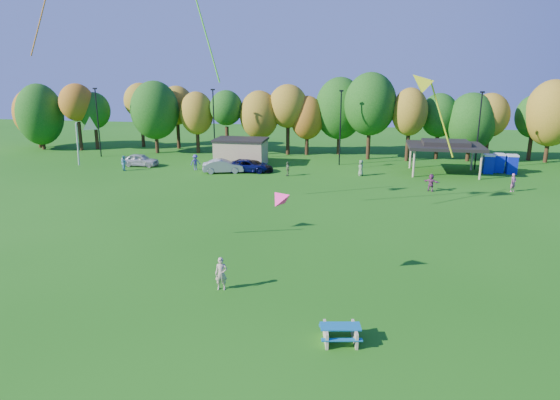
% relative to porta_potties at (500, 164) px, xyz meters
% --- Properties ---
extents(ground, '(160.00, 160.00, 0.00)m').
position_rel_porta_potties_xyz_m(ground, '(-20.33, -38.39, -1.10)').
color(ground, '#19600F').
rests_on(ground, ground).
extents(tree_line, '(93.57, 10.55, 11.15)m').
position_rel_porta_potties_xyz_m(tree_line, '(-21.36, 7.12, 4.82)').
color(tree_line, black).
rests_on(tree_line, ground).
extents(lamp_posts, '(64.50, 0.25, 9.09)m').
position_rel_porta_potties_xyz_m(lamp_posts, '(-18.33, 1.61, 3.80)').
color(lamp_posts, black).
rests_on(lamp_posts, ground).
extents(utility_building, '(6.30, 4.30, 3.25)m').
position_rel_porta_potties_xyz_m(utility_building, '(-30.33, -0.39, 0.54)').
color(utility_building, tan).
rests_on(utility_building, ground).
extents(pavilion, '(8.20, 6.20, 3.77)m').
position_rel_porta_potties_xyz_m(pavilion, '(-6.33, -1.39, 2.13)').
color(pavilion, tan).
rests_on(pavilion, ground).
extents(porta_potties, '(3.75, 1.91, 2.18)m').
position_rel_porta_potties_xyz_m(porta_potties, '(0.00, 0.00, 0.00)').
color(porta_potties, '#0D1CAD').
rests_on(porta_potties, ground).
extents(picnic_table, '(2.04, 1.79, 0.78)m').
position_rel_porta_potties_xyz_m(picnic_table, '(-15.70, -39.39, -0.64)').
color(picnic_table, tan).
rests_on(picnic_table, ground).
extents(kite_flyer, '(0.74, 0.55, 1.86)m').
position_rel_porta_potties_xyz_m(kite_flyer, '(-22.51, -35.13, -0.17)').
color(kite_flyer, tan).
rests_on(kite_flyer, ground).
extents(car_a, '(4.45, 1.81, 1.51)m').
position_rel_porta_potties_xyz_m(car_a, '(-42.23, -3.49, -0.34)').
color(car_a, '#BCBCBC').
rests_on(car_a, ground).
extents(car_b, '(4.96, 2.90, 1.55)m').
position_rel_porta_potties_xyz_m(car_b, '(-31.15, -5.43, -0.33)').
color(car_b, gray).
rests_on(car_b, ground).
extents(car_c, '(5.17, 2.58, 1.40)m').
position_rel_porta_potties_xyz_m(car_c, '(-28.43, -4.41, -0.40)').
color(car_c, '#0C104C').
rests_on(car_c, ground).
extents(car_d, '(4.65, 2.44, 1.29)m').
position_rel_porta_potties_xyz_m(car_d, '(-27.77, -4.14, -0.45)').
color(car_d, black).
rests_on(car_d, ground).
extents(far_person_0, '(1.37, 1.24, 1.85)m').
position_rel_porta_potties_xyz_m(far_person_0, '(-34.81, -4.54, -0.17)').
color(far_person_0, '#4A4291').
rests_on(far_person_0, ground).
extents(far_person_1, '(1.66, 1.21, 1.74)m').
position_rel_porta_potties_xyz_m(far_person_1, '(-8.64, -10.17, -0.23)').
color(far_person_1, '#83366A').
rests_on(far_person_1, ground).
extents(far_person_2, '(0.70, 0.95, 1.77)m').
position_rel_porta_potties_xyz_m(far_person_2, '(-15.57, -4.25, -0.21)').
color(far_person_2, '#617D55').
rests_on(far_person_2, ground).
extents(far_person_3, '(0.78, 0.74, 1.80)m').
position_rel_porta_potties_xyz_m(far_person_3, '(-0.75, -8.90, -0.20)').
color(far_person_3, '#C25B93').
rests_on(far_person_3, ground).
extents(far_person_4, '(0.78, 0.99, 1.57)m').
position_rel_porta_potties_xyz_m(far_person_4, '(-23.61, -5.77, -0.31)').
color(far_person_4, '#576A41').
rests_on(far_person_4, ground).
extents(far_person_5, '(1.08, 1.03, 1.76)m').
position_rel_porta_potties_xyz_m(far_person_5, '(-42.93, -6.29, -0.22)').
color(far_person_5, teal).
rests_on(far_person_5, ground).
extents(kite_1, '(1.64, 1.52, 1.35)m').
position_rel_porta_potties_xyz_m(kite_1, '(-19.23, -33.83, 3.98)').
color(kite_1, '#F60D7B').
extents(kite_9, '(1.75, 2.05, 3.45)m').
position_rel_porta_potties_xyz_m(kite_9, '(-32.32, -30.48, 7.42)').
color(kite_9, silver).
extents(kite_10, '(3.27, 1.30, 5.49)m').
position_rel_porta_potties_xyz_m(kite_10, '(-11.94, -27.42, 9.91)').
color(kite_10, '#CDE217').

